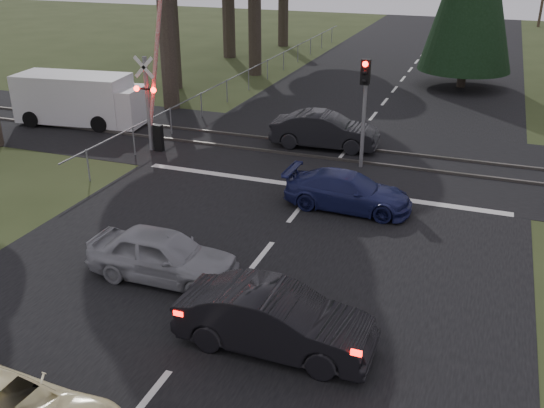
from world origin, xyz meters
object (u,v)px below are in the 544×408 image
at_px(crossing_signal, 153,101).
at_px(traffic_signal_center, 364,95).
at_px(dark_hatchback, 275,320).
at_px(silver_car, 163,255).
at_px(white_van, 83,100).
at_px(blue_sedan, 348,191).
at_px(dark_car_far, 325,131).

relative_size(crossing_signal, traffic_signal_center, 1.70).
bearing_deg(dark_hatchback, traffic_signal_center, 3.86).
distance_m(traffic_signal_center, dark_hatchback, 11.60).
xyz_separation_m(silver_car, white_van, (-10.42, 11.02, 0.50)).
height_order(silver_car, white_van, white_van).
relative_size(dark_hatchback, white_van, 0.69).
bearing_deg(white_van, dark_hatchback, -49.42).
bearing_deg(blue_sedan, silver_car, 151.37).
distance_m(crossing_signal, blue_sedan, 9.30).
bearing_deg(silver_car, crossing_signal, 30.78).
height_order(crossing_signal, traffic_signal_center, crossing_signal).
distance_m(dark_hatchback, dark_car_far, 13.57).
relative_size(traffic_signal_center, blue_sedan, 1.00).
bearing_deg(crossing_signal, silver_car, -58.67).
bearing_deg(traffic_signal_center, white_van, 174.26).
bearing_deg(crossing_signal, dark_hatchback, -49.36).
distance_m(dark_hatchback, white_van, 18.99).
bearing_deg(traffic_signal_center, crossing_signal, -173.85).
bearing_deg(traffic_signal_center, dark_car_far, 135.52).
distance_m(traffic_signal_center, blue_sedan, 4.41).
relative_size(crossing_signal, dark_hatchback, 1.65).
distance_m(silver_car, blue_sedan, 6.79).
xyz_separation_m(crossing_signal, dark_hatchback, (9.01, -10.49, -1.36)).
height_order(traffic_signal_center, blue_sedan, traffic_signal_center).
height_order(traffic_signal_center, white_van, traffic_signal_center).
xyz_separation_m(traffic_signal_center, silver_car, (-2.93, -9.68, -2.14)).
bearing_deg(dark_car_far, blue_sedan, -160.91).
distance_m(dark_hatchback, blue_sedan, 7.61).
bearing_deg(dark_hatchback, white_van, 48.07).
height_order(blue_sedan, dark_car_far, dark_car_far).
xyz_separation_m(dark_hatchback, silver_car, (-3.66, 1.71, -0.03)).
height_order(crossing_signal, white_van, crossing_signal).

